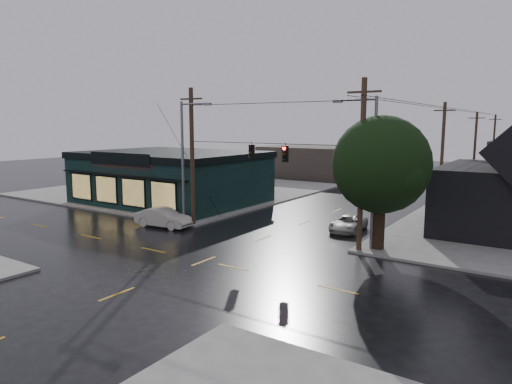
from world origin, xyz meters
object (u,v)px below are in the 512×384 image
Objects in this scene: sedan_cream at (163,218)px; suv_silver at (348,223)px; utility_pole_nw at (194,225)px; corner_tree at (381,165)px; utility_pole_ne at (359,252)px.

suv_silver is (11.86, 6.41, -0.15)m from sedan_cream.
sedan_cream is at bearing -131.61° from utility_pole_nw.
sedan_cream reaches higher than suv_silver.
suv_silver is (10.38, 4.74, 0.56)m from utility_pole_nw.
corner_tree is 6.92m from suv_silver.
utility_pole_nw is 1.00× the size of utility_pole_ne.
utility_pole_ne reaches higher than suv_silver.
utility_pole_nw reaches higher than sedan_cream.
utility_pole_ne is 2.35× the size of sedan_cream.
suv_silver is at bearing 24.54° from utility_pole_nw.
utility_pole_nw is 2.52× the size of suv_silver.
corner_tree is 1.97× the size of suv_silver.
sedan_cream is (-14.48, -1.66, 0.71)m from utility_pole_ne.
corner_tree is 14.81m from utility_pole_nw.
suv_silver is at bearing 118.89° from utility_pole_ne.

